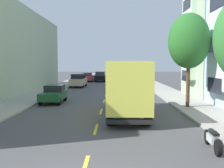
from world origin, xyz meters
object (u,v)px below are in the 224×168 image
object	(u,v)px
delivery_box_truck	(128,85)
parked_wagon_red	(134,78)
parked_suv_champagne	(78,80)
parked_hatchback_forest	(54,94)
street_tree_second	(189,41)
parked_wagon_teal	(135,80)
moving_black_sedan	(100,76)
parked_motorcycle	(212,139)
parked_pickup_burgundy	(88,77)

from	to	relation	value
delivery_box_truck	parked_wagon_red	distance (m)	30.66
parked_suv_champagne	delivery_box_truck	bearing A→B (deg)	-73.92
parked_hatchback_forest	street_tree_second	bearing A→B (deg)	-15.37
delivery_box_truck	parked_wagon_teal	xyz separation A→B (m)	(2.47, 25.00, -1.15)
parked_wagon_red	moving_black_sedan	world-z (taller)	moving_black_sedan
delivery_box_truck	parked_motorcycle	bearing A→B (deg)	-65.80
parked_hatchback_forest	parked_pickup_burgundy	xyz separation A→B (m)	(0.09, 27.93, 0.07)
street_tree_second	moving_black_sedan	distance (m)	31.70
delivery_box_truck	parked_wagon_teal	world-z (taller)	delivery_box_truck
street_tree_second	parked_motorcycle	xyz separation A→B (m)	(-1.65, -9.38, -4.58)
parked_suv_champagne	street_tree_second	bearing A→B (deg)	-59.86
parked_wagon_teal	parked_motorcycle	world-z (taller)	parked_wagon_teal
parked_wagon_teal	street_tree_second	bearing A→B (deg)	-84.51
parked_pickup_burgundy	parked_wagon_teal	bearing A→B (deg)	-45.65
parked_pickup_burgundy	parked_wagon_teal	distance (m)	12.12
parked_wagon_red	parked_motorcycle	size ratio (longest dim) A/B	2.31
delivery_box_truck	moving_black_sedan	xyz separation A→B (m)	(-3.59, 33.16, -0.97)
delivery_box_truck	moving_black_sedan	world-z (taller)	delivery_box_truck
parked_suv_champagne	parked_wagon_teal	size ratio (longest dim) A/B	1.03
parked_wagon_red	street_tree_second	bearing A→B (deg)	-85.91
parked_wagon_red	moving_black_sedan	bearing A→B (deg)	157.10
street_tree_second	delivery_box_truck	world-z (taller)	street_tree_second
parked_wagon_red	parked_wagon_teal	bearing A→B (deg)	-91.59
delivery_box_truck	parked_hatchback_forest	xyz separation A→B (m)	(-6.09, 5.74, -1.20)
parked_pickup_burgundy	delivery_box_truck	bearing A→B (deg)	-79.89
parked_suv_champagne	parked_wagon_teal	world-z (taller)	parked_suv_champagne
parked_motorcycle	parked_hatchback_forest	bearing A→B (deg)	126.31
delivery_box_truck	parked_wagon_teal	bearing A→B (deg)	84.36
moving_black_sedan	parked_motorcycle	bearing A→B (deg)	-80.64
delivery_box_truck	street_tree_second	bearing A→B (deg)	31.28
parked_suv_champagne	moving_black_sedan	bearing A→B (deg)	77.84
parked_suv_champagne	parked_wagon_red	size ratio (longest dim) A/B	1.02
parked_hatchback_forest	moving_black_sedan	distance (m)	27.53
parked_suv_champagne	moving_black_sedan	xyz separation A→B (m)	(2.55, 11.84, 0.00)
parked_suv_champagne	moving_black_sedan	size ratio (longest dim) A/B	1.01
parked_pickup_burgundy	parked_motorcycle	xyz separation A→B (m)	(8.96, -40.25, -0.42)
parked_motorcycle	delivery_box_truck	bearing A→B (deg)	114.20
delivery_box_truck	parked_suv_champagne	world-z (taller)	delivery_box_truck
parked_wagon_red	parked_pickup_burgundy	bearing A→B (deg)	160.00
delivery_box_truck	moving_black_sedan	bearing A→B (deg)	96.19
parked_wagon_red	parked_hatchback_forest	bearing A→B (deg)	-109.38
parked_hatchback_forest	moving_black_sedan	world-z (taller)	moving_black_sedan
parked_hatchback_forest	moving_black_sedan	size ratio (longest dim) A/B	0.84
moving_black_sedan	parked_suv_champagne	bearing A→B (deg)	-102.16
parked_hatchback_forest	parked_motorcycle	world-z (taller)	parked_hatchback_forest
parked_wagon_red	parked_wagon_teal	xyz separation A→B (m)	(-0.15, -5.53, 0.00)
parked_wagon_red	parked_suv_champagne	bearing A→B (deg)	-133.59
street_tree_second	parked_hatchback_forest	world-z (taller)	street_tree_second
parked_suv_champagne	parked_wagon_teal	bearing A→B (deg)	23.15
parked_wagon_red	parked_wagon_teal	world-z (taller)	same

